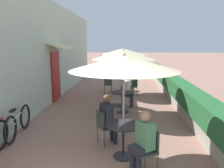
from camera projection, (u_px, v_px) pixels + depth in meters
cafe_facade_wall at (56, 52)px, 9.88m from camera, size 0.98×14.83×4.20m
planter_hedge at (172, 86)px, 9.87m from camera, size 0.60×13.83×1.01m
patio_table_near at (123, 133)px, 4.69m from camera, size 0.78×0.78×0.75m
patio_umbrella_near at (124, 63)px, 4.41m from camera, size 2.25×2.25×2.26m
cafe_chair_near_left at (147, 148)px, 4.10m from camera, size 0.55×0.55×0.87m
seated_patron_near_left at (143, 140)px, 4.02m from camera, size 0.51×0.49×1.25m
cafe_chair_near_right at (104, 124)px, 5.28m from camera, size 0.55×0.55×0.87m
seated_patron_near_right at (109, 117)px, 5.30m from camera, size 0.51×0.49×1.25m
patio_table_mid at (123, 98)px, 7.81m from camera, size 0.78×0.78×0.75m
patio_umbrella_mid at (123, 55)px, 7.53m from camera, size 2.25×2.25×2.26m
cafe_chair_mid_left at (120, 104)px, 7.10m from camera, size 0.48×0.48×0.87m
cafe_chair_mid_right at (125, 94)px, 8.52m from camera, size 0.48×0.48×0.87m
seated_patron_mid_right at (128, 90)px, 8.46m from camera, size 0.46×0.40×1.25m
coffee_cup_mid at (124, 90)px, 7.83m from camera, size 0.07×0.07×0.09m
patio_table_far at (123, 82)px, 10.83m from camera, size 0.78×0.78×0.75m
patio_umbrella_far at (123, 52)px, 10.55m from camera, size 2.25×2.25×2.26m
cafe_chair_far_left at (127, 81)px, 11.51m from camera, size 0.53×0.53×0.87m
cafe_chair_far_right at (108, 83)px, 10.72m from camera, size 0.44×0.44×0.87m
cafe_chair_far_back at (133, 85)px, 10.27m from camera, size 0.56×0.56×0.87m
coffee_cup_far at (125, 78)px, 10.72m from camera, size 0.07×0.07×0.09m
bicycle_second at (18, 122)px, 5.83m from camera, size 0.23×1.74×0.81m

